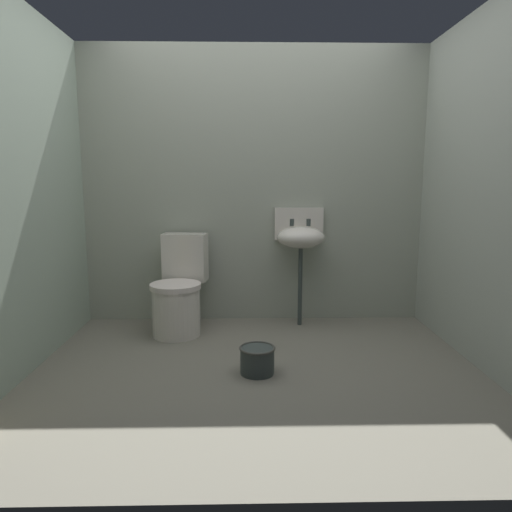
# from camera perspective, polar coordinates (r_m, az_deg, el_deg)

# --- Properties ---
(ground_plane) EXTENTS (3.30, 2.60, 0.08)m
(ground_plane) POSITION_cam_1_polar(r_m,az_deg,el_deg) (3.14, 0.11, -14.27)
(ground_plane) COLOR slate
(wall_back) EXTENTS (3.30, 0.10, 2.33)m
(wall_back) POSITION_cam_1_polar(r_m,az_deg,el_deg) (4.03, -0.28, 8.57)
(wall_back) COLOR #9AA191
(wall_back) RESTS_ON ground
(wall_left) EXTENTS (0.10, 2.40, 2.33)m
(wall_left) POSITION_cam_1_polar(r_m,az_deg,el_deg) (3.31, -27.17, 7.39)
(wall_left) COLOR #94A694
(wall_left) RESTS_ON ground
(wall_right) EXTENTS (0.10, 2.40, 2.33)m
(wall_right) POSITION_cam_1_polar(r_m,az_deg,el_deg) (3.37, 26.78, 7.44)
(wall_right) COLOR #98A093
(wall_right) RESTS_ON ground
(toilet_near_wall) EXTENTS (0.46, 0.64, 0.78)m
(toilet_near_wall) POSITION_cam_1_polar(r_m,az_deg,el_deg) (3.78, -9.50, -4.54)
(toilet_near_wall) COLOR silver
(toilet_near_wall) RESTS_ON ground
(sink) EXTENTS (0.42, 0.35, 0.99)m
(sink) POSITION_cam_1_polar(r_m,az_deg,el_deg) (3.87, 5.52, 2.40)
(sink) COLOR #363F3D
(sink) RESTS_ON ground
(bucket) EXTENTS (0.23, 0.23, 0.18)m
(bucket) POSITION_cam_1_polar(r_m,az_deg,el_deg) (3.01, 0.21, -12.66)
(bucket) COLOR #363F3D
(bucket) RESTS_ON ground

